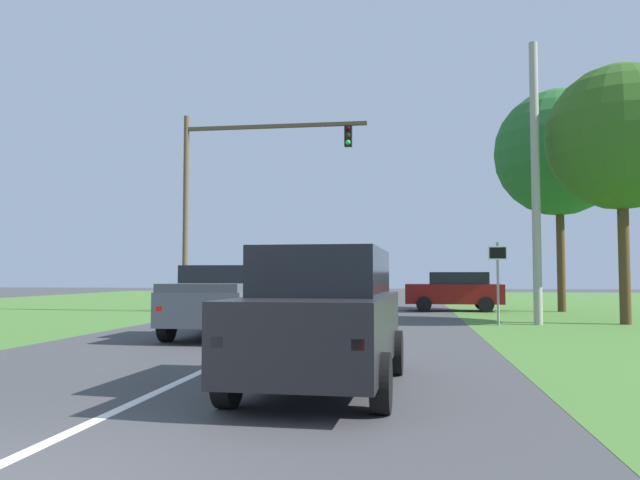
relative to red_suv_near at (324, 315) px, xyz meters
The scene contains 10 objects.
ground_plane 7.92m from the red_suv_near, 106.70° to the left, with size 120.00×120.00×0.00m, color #424244.
lane_centre_stripe 4.28m from the red_suv_near, 122.96° to the right, with size 0.16×43.15×0.01m, color white.
red_suv_near is the anchor object (origin of this frame).
pickup_truck_lead 8.03m from the red_suv_near, 117.04° to the left, with size 2.37×5.19×1.88m.
traffic_light 19.36m from the red_suv_near, 110.78° to the left, with size 8.22×0.40×8.76m.
keep_moving_sign 12.50m from the red_suv_near, 71.18° to the left, with size 0.60×0.09×2.69m.
oak_tree_right 22.48m from the red_suv_near, 68.63° to the left, with size 5.69×5.69×9.99m.
crossing_suv_far 20.33m from the red_suv_near, 80.92° to the left, with size 4.35×2.13×1.76m.
utility_pole_right 13.96m from the red_suv_near, 66.55° to the left, with size 0.28×0.28×9.42m, color #9E998E.
extra_tree_1 16.21m from the red_suv_near, 57.49° to the left, with size 4.88×4.88×8.69m.
Camera 1 is at (3.51, -3.95, 1.63)m, focal length 35.12 mm.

